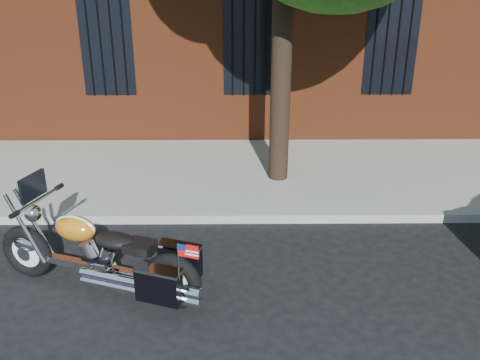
{
  "coord_description": "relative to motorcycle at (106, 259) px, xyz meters",
  "views": [
    {
      "loc": [
        -0.3,
        -6.39,
        4.08
      ],
      "look_at": [
        -0.24,
        0.8,
        0.99
      ],
      "focal_mm": 40.0,
      "sensor_mm": 36.0,
      "label": 1
    }
  ],
  "objects": [
    {
      "name": "curb",
      "position": [
        1.94,
        1.98,
        -0.44
      ],
      "size": [
        40.0,
        0.16,
        0.15
      ],
      "primitive_type": "cube",
      "color": "gray",
      "rests_on": "ground"
    },
    {
      "name": "sidewalk",
      "position": [
        1.94,
        3.86,
        -0.44
      ],
      "size": [
        40.0,
        3.6,
        0.15
      ],
      "primitive_type": "cube",
      "color": "gray",
      "rests_on": "ground"
    },
    {
      "name": "motorcycle",
      "position": [
        0.0,
        0.0,
        0.0
      ],
      "size": [
        2.79,
        1.53,
        1.53
      ],
      "rotation": [
        0.0,
        0.0,
        -0.34
      ],
      "color": "black",
      "rests_on": "ground"
    },
    {
      "name": "ground",
      "position": [
        1.94,
        0.6,
        -0.52
      ],
      "size": [
        120.0,
        120.0,
        0.0
      ],
      "primitive_type": "plane",
      "color": "black",
      "rests_on": "ground"
    }
  ]
}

